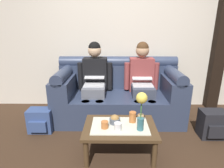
# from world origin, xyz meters

# --- Properties ---
(ground_plane) EXTENTS (14.00, 14.00, 0.00)m
(ground_plane) POSITION_xyz_m (0.00, 0.00, 0.00)
(ground_plane) COLOR #382619
(back_wall_patterned) EXTENTS (6.00, 0.12, 2.90)m
(back_wall_patterned) POSITION_xyz_m (0.00, 1.70, 1.45)
(back_wall_patterned) COLOR beige
(back_wall_patterned) RESTS_ON ground_plane
(timber_pillar) EXTENTS (0.20, 0.20, 2.90)m
(timber_pillar) POSITION_xyz_m (1.73, 1.58, 1.45)
(timber_pillar) COLOR black
(timber_pillar) RESTS_ON ground_plane
(couch) EXTENTS (1.97, 0.88, 0.96)m
(couch) POSITION_xyz_m (0.00, 1.17, 0.38)
(couch) COLOR #2D3851
(couch) RESTS_ON ground_plane
(person_left) EXTENTS (0.56, 0.67, 1.22)m
(person_left) POSITION_xyz_m (-0.38, 1.16, 0.66)
(person_left) COLOR #595B66
(person_left) RESTS_ON ground_plane
(person_right) EXTENTS (0.56, 0.67, 1.22)m
(person_right) POSITION_xyz_m (0.38, 1.17, 0.66)
(person_right) COLOR #383D4C
(person_right) RESTS_ON ground_plane
(coffee_table) EXTENTS (0.82, 0.56, 0.38)m
(coffee_table) POSITION_xyz_m (0.00, 0.19, 0.32)
(coffee_table) COLOR #47331E
(coffee_table) RESTS_ON ground_plane
(flower_vase) EXTENTS (0.12, 0.12, 0.43)m
(flower_vase) POSITION_xyz_m (0.22, 0.09, 0.66)
(flower_vase) COLOR #336672
(flower_vase) RESTS_ON coffee_table
(snack_bowl) EXTENTS (0.12, 0.12, 0.11)m
(snack_bowl) POSITION_xyz_m (-0.06, 0.23, 0.42)
(snack_bowl) COLOR #4C5666
(snack_bowl) RESTS_ON coffee_table
(cup_near_left) EXTENTS (0.08, 0.08, 0.13)m
(cup_near_left) POSITION_xyz_m (0.15, 0.27, 0.44)
(cup_near_left) COLOR #B26633
(cup_near_left) RESTS_ON coffee_table
(cup_near_right) EXTENTS (0.08, 0.08, 0.09)m
(cup_near_right) POSITION_xyz_m (0.25, 0.27, 0.42)
(cup_near_right) COLOR #DBB77A
(cup_near_right) RESTS_ON coffee_table
(cup_far_center) EXTENTS (0.08, 0.08, 0.08)m
(cup_far_center) POSITION_xyz_m (-0.17, 0.13, 0.42)
(cup_far_center) COLOR #B26633
(cup_far_center) RESTS_ON coffee_table
(cup_far_left) EXTENTS (0.08, 0.08, 0.08)m
(cup_far_left) POSITION_xyz_m (-0.02, 0.09, 0.42)
(cup_far_left) COLOR silver
(cup_far_left) RESTS_ON coffee_table
(backpack_right) EXTENTS (0.33, 0.28, 0.38)m
(backpack_right) POSITION_xyz_m (1.26, 0.55, 0.19)
(backpack_right) COLOR black
(backpack_right) RESTS_ON ground_plane
(backpack_left) EXTENTS (0.34, 0.25, 0.34)m
(backpack_left) POSITION_xyz_m (-1.11, 0.67, 0.17)
(backpack_left) COLOR #33477A
(backpack_left) RESTS_ON ground_plane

